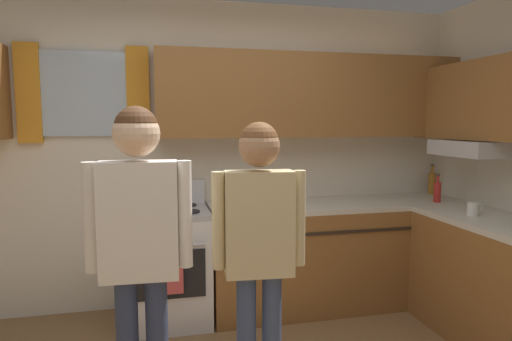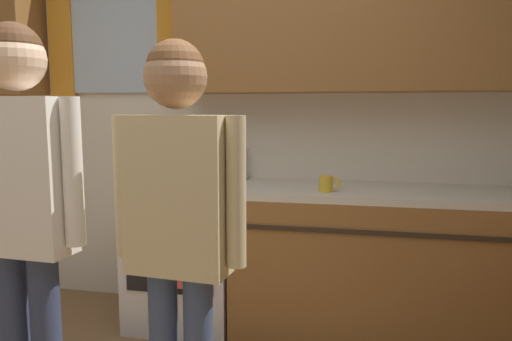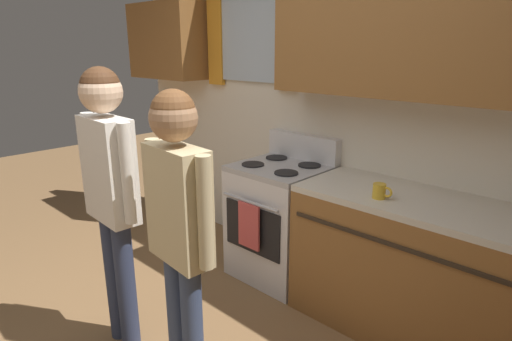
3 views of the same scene
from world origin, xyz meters
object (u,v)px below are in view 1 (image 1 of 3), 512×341
at_px(bottle_sauce_red, 437,191).
at_px(stove_oven, 168,263).
at_px(mug_mustard_yellow, 280,203).
at_px(mug_ceramic_white, 473,209).
at_px(adult_in_plaid, 259,234).
at_px(bottle_oil_amber, 432,183).
at_px(adult_left, 139,233).

bearing_deg(bottle_sauce_red, stove_oven, 175.10).
xyz_separation_m(mug_mustard_yellow, mug_ceramic_white, (1.32, -0.58, 0.00)).
bearing_deg(stove_oven, mug_ceramic_white, -18.35).
xyz_separation_m(bottle_sauce_red, adult_in_plaid, (-1.83, -1.08, 0.01)).
height_order(bottle_oil_amber, bottle_sauce_red, bottle_oil_amber).
xyz_separation_m(stove_oven, mug_ceramic_white, (2.20, -0.73, 0.48)).
distance_m(stove_oven, adult_left, 1.42).
bearing_deg(stove_oven, adult_left, -97.23).
distance_m(adult_left, adult_in_plaid, 0.61).
relative_size(stove_oven, bottle_oil_amber, 3.85).
xyz_separation_m(bottle_oil_amber, mug_mustard_yellow, (-1.62, -0.36, -0.06)).
height_order(bottle_oil_amber, mug_mustard_yellow, bottle_oil_amber).
relative_size(mug_mustard_yellow, mug_ceramic_white, 0.96).
height_order(stove_oven, adult_left, adult_left).
bearing_deg(adult_left, adult_in_plaid, 1.49).
bearing_deg(adult_left, stove_oven, 82.77).
bearing_deg(adult_left, bottle_oil_amber, 29.23).
bearing_deg(bottle_sauce_red, mug_mustard_yellow, 178.29).
bearing_deg(mug_mustard_yellow, stove_oven, 170.12).
bearing_deg(stove_oven, bottle_sauce_red, -4.90).
height_order(bottle_sauce_red, mug_mustard_yellow, bottle_sauce_red).
bearing_deg(adult_left, mug_mustard_yellow, 47.34).
distance_m(bottle_oil_amber, mug_ceramic_white, 0.98).
relative_size(bottle_oil_amber, adult_left, 0.17).
height_order(bottle_sauce_red, mug_ceramic_white, bottle_sauce_red).
height_order(stove_oven, bottle_oil_amber, bottle_oil_amber).
bearing_deg(adult_in_plaid, mug_mustard_yellow, 68.64).
bearing_deg(stove_oven, bottle_oil_amber, 4.68).
xyz_separation_m(bottle_sauce_red, mug_mustard_yellow, (-1.40, 0.04, -0.05)).
bearing_deg(adult_in_plaid, mug_ceramic_white, 17.17).
relative_size(bottle_sauce_red, mug_ceramic_white, 1.95).
distance_m(bottle_sauce_red, mug_mustard_yellow, 1.40).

